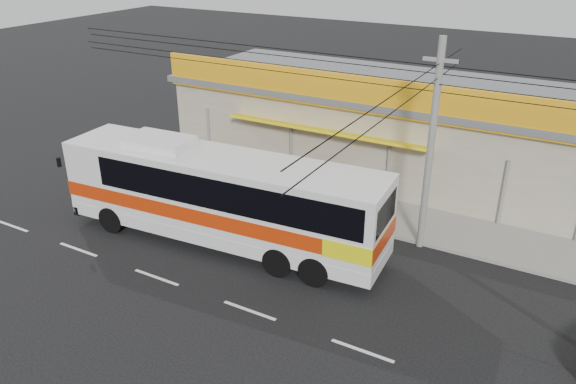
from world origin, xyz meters
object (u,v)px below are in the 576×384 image
Objects in this scene: utility_pole at (439,78)px; coach_bus at (226,194)px; motorbike_dark at (213,169)px; motorbike_red at (232,180)px.

coach_bus is at bearing -152.38° from utility_pole.
coach_bus is 0.39× the size of utility_pole.
utility_pole is at bearing -105.42° from motorbike_dark.
motorbike_dark is at bearing 127.43° from coach_bus.
motorbike_dark is (-4.14, 4.72, -1.54)m from coach_bus.
motorbike_red is at bearing -122.47° from motorbike_dark.
coach_bus is 7.32× the size of motorbike_red.
coach_bus reaches higher than motorbike_dark.
motorbike_dark is at bearing 63.87° from motorbike_red.
coach_bus is at bearing -148.02° from motorbike_dark.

